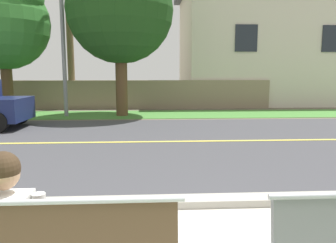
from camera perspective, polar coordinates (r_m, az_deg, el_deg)
name	(u,v)px	position (r m, az deg, el deg)	size (l,w,h in m)	color
ground_plane	(165,132)	(10.01, -0.51, -1.76)	(140.00, 140.00, 0.00)	#665B4C
curb_edge	(186,202)	(4.55, 3.04, -13.62)	(44.00, 0.30, 0.11)	#ADA89E
street_asphalt	(168,142)	(8.54, -0.02, -3.49)	(52.00, 8.00, 0.01)	#424247
road_centre_line	(168,142)	(8.53, -0.02, -3.46)	(48.00, 0.14, 0.01)	#E0CC4C
far_verge_grass	(160,114)	(14.15, -1.34, 1.25)	(48.00, 2.80, 0.02)	#478438
seated_person_white	(13,229)	(2.66, -25.06, -16.38)	(0.52, 0.68, 1.25)	#333D56
streetlamp	(64,19)	(14.41, -17.51, 16.40)	(0.24, 2.10, 6.73)	gray
shade_tree_left	(5,17)	(15.76, -26.25, 15.85)	(3.77, 3.77, 6.22)	brown
shade_tree_centre	(123,1)	(13.95, -7.71, 19.80)	(4.24, 4.24, 6.99)	brown
garden_wall	(139,95)	(16.45, -5.08, 4.63)	(13.00, 0.36, 1.40)	gray
house_across_street	(267,43)	(20.87, 16.64, 12.72)	(10.51, 6.91, 6.86)	beige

